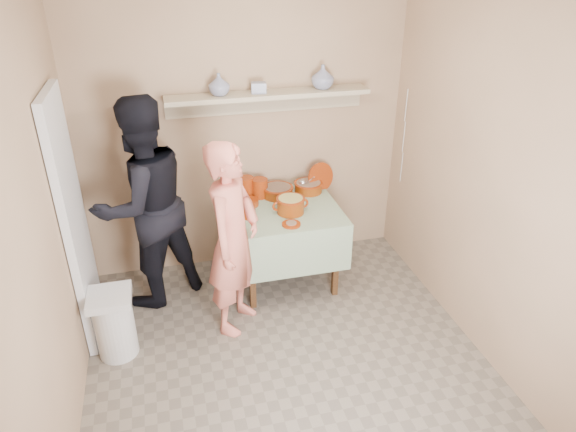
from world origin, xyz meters
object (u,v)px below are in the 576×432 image
object	(u,v)px
person_helper	(144,205)
serving_table	(284,218)
cazuela_rice	(291,204)
person_cook	(233,240)
trash_bin	(114,324)

from	to	relation	value
person_helper	serving_table	world-z (taller)	person_helper
person_helper	serving_table	size ratio (longest dim) A/B	1.90
cazuela_rice	person_cook	bearing A→B (deg)	-143.52
cazuela_rice	trash_bin	size ratio (longest dim) A/B	0.59
trash_bin	cazuela_rice	bearing A→B (deg)	20.15
cazuela_rice	person_helper	bearing A→B (deg)	173.47
person_cook	serving_table	bearing A→B (deg)	-11.86
person_helper	trash_bin	distance (m)	1.00
serving_table	trash_bin	size ratio (longest dim) A/B	1.74
person_helper	cazuela_rice	world-z (taller)	person_helper
person_helper	cazuela_rice	distance (m)	1.25
person_cook	cazuela_rice	distance (m)	0.72
serving_table	cazuela_rice	size ratio (longest dim) A/B	2.95
serving_table	cazuela_rice	xyz separation A→B (m)	(0.03, -0.12, 0.20)
serving_table	person_helper	bearing A→B (deg)	179.13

